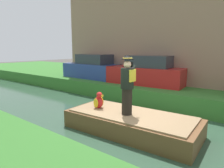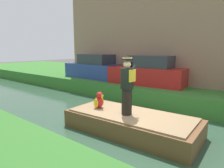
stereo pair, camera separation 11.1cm
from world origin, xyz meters
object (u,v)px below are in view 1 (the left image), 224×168
at_px(person_pirate, 127,85).
at_px(parked_car_red, 147,72).
at_px(boat, 131,123).
at_px(parrot_plush, 99,101).
at_px(parked_car_blue, 94,68).

xyz_separation_m(person_pirate, parked_car_red, (4.39, 1.69, -0.12)).
relative_size(boat, parked_car_red, 1.04).
distance_m(boat, person_pirate, 1.24).
xyz_separation_m(person_pirate, parrot_plush, (-0.05, 1.14, -0.68)).
distance_m(boat, parked_car_red, 4.72).
bearing_deg(boat, parked_car_blue, 52.81).
bearing_deg(person_pirate, parked_car_blue, 59.71).
xyz_separation_m(parrot_plush, parked_car_red, (4.44, 0.56, 0.56)).
distance_m(boat, parrot_plush, 1.33).
relative_size(parrot_plush, parked_car_blue, 0.14).
bearing_deg(parked_car_blue, parrot_plush, -135.18).
relative_size(boat, parrot_plush, 7.53).
height_order(parked_car_red, parked_car_blue, same).
relative_size(person_pirate, parked_car_blue, 0.46).
bearing_deg(parrot_plush, person_pirate, -87.67).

